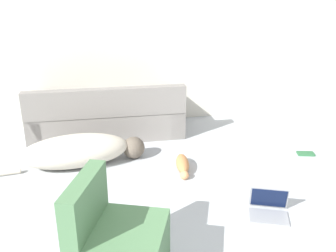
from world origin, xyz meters
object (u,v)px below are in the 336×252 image
at_px(cat, 183,165).
at_px(book_green, 306,154).
at_px(couch, 107,118).
at_px(dog, 80,151).
at_px(side_chair, 117,249).
at_px(laptop_open, 269,206).

relative_size(cat, book_green, 2.71).
height_order(couch, dog, couch).
bearing_deg(side_chair, cat, -7.53).
bearing_deg(cat, side_chair, -20.26).
xyz_separation_m(couch, dog, (-0.36, -0.87, -0.07)).
relative_size(couch, book_green, 9.33).
height_order(couch, cat, couch).
bearing_deg(cat, laptop_open, 38.45).
bearing_deg(dog, cat, -24.11).
bearing_deg(cat, couch, -139.68).
xyz_separation_m(couch, cat, (0.78, -1.23, -0.18)).
relative_size(dog, laptop_open, 4.07).
xyz_separation_m(dog, book_green, (2.74, -0.26, -0.17)).
height_order(laptop_open, book_green, laptop_open).
height_order(cat, side_chair, side_chair).
bearing_deg(laptop_open, cat, 141.97).
relative_size(laptop_open, book_green, 1.92).
distance_m(couch, dog, 0.94).
distance_m(cat, book_green, 1.60).
relative_size(book_green, side_chair, 0.28).
distance_m(dog, book_green, 2.75).
bearing_deg(book_green, couch, 154.52).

